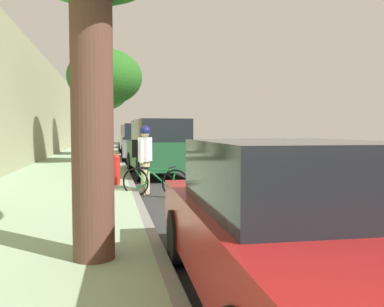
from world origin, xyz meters
The scene contains 17 objects.
ground centered at (0.00, 0.00, 0.00)m, with size 74.39×74.39×0.00m, color #313131.
sidewalk centered at (4.11, 0.00, 0.06)m, with size 3.90×46.49×0.12m, color #94AF8C.
curb_edge centered at (2.08, 0.00, 0.06)m, with size 0.16×46.49×0.12m, color gray.
lane_stripe_centre centered at (-3.24, -1.15, 0.00)m, with size 0.14×44.20×0.01m.
lane_stripe_bike_edge centered at (0.61, 0.00, 0.00)m, with size 0.12×46.49×0.01m, color white.
building_facade centered at (6.31, 0.00, 2.78)m, with size 0.50×46.49×5.56m, color #979973.
parked_sedan_black_nearest centered at (0.88, -16.90, 0.75)m, with size 2.01×4.48×1.52m.
parked_suv_white_second centered at (0.98, -8.81, 1.03)m, with size 2.21×4.82×1.99m.
parked_pickup_grey_mid centered at (1.08, -2.21, 0.90)m, with size 2.10×5.34×1.95m.
parked_suv_green_far centered at (0.94, 4.72, 1.03)m, with size 2.16×4.80×1.99m.
parked_sedan_red_farthest centered at (1.09, 15.74, 0.75)m, with size 1.93×4.44×1.52m.
bicycle_at_curb centered at (1.61, 9.41, 0.37)m, with size 1.54×0.88×0.75m.
cyclist_with_backpack centered at (1.84, 8.95, 1.06)m, with size 0.51×0.57×1.73m.
street_tree_near_cyclist centered at (2.86, -5.47, 4.21)m, with size 2.81×2.81×5.54m.
street_tree_mid_block centered at (2.86, 0.52, 3.93)m, with size 3.30×3.30×5.10m.
pedestrian_on_phone centered at (4.68, -8.81, 1.10)m, with size 0.60×0.32×1.72m.
fire_hydrant centered at (2.51, 7.81, 0.55)m, with size 0.22×0.22×0.84m.
Camera 1 is at (2.66, 19.10, 1.61)m, focal length 38.03 mm.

